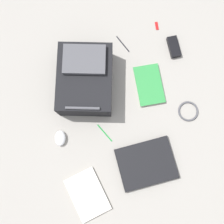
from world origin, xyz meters
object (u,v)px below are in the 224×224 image
(pen_black, at_px, (123,44))
(cable_coil, at_px, (188,111))
(book_comic, at_px, (88,194))
(backpack, at_px, (85,79))
(book_red, at_px, (149,85))
(usb_stick, at_px, (157,26))
(computer_mouse, at_px, (60,138))
(power_brick, at_px, (174,47))
(pen_blue, at_px, (105,133))
(laptop, at_px, (146,163))

(pen_black, bearing_deg, cable_coil, 114.05)
(book_comic, bearing_deg, backpack, -106.78)
(backpack, xyz_separation_m, book_red, (-0.37, 0.14, -0.08))
(cable_coil, bearing_deg, usb_stick, -90.70)
(cable_coil, relative_size, usb_stick, 2.32)
(computer_mouse, distance_m, pen_black, 0.73)
(cable_coil, height_order, pen_black, cable_coil)
(book_red, distance_m, usb_stick, 0.41)
(cable_coil, relative_size, power_brick, 0.93)
(backpack, relative_size, pen_blue, 3.60)
(backpack, bearing_deg, power_brick, -175.00)
(book_comic, bearing_deg, cable_coil, -159.25)
(book_comic, relative_size, cable_coil, 2.30)
(cable_coil, distance_m, usb_stick, 0.60)
(computer_mouse, xyz_separation_m, cable_coil, (-0.81, 0.09, -0.02))
(pen_black, distance_m, pen_blue, 0.60)
(book_comic, distance_m, pen_black, 0.98)
(book_red, xyz_separation_m, pen_black, (0.07, -0.32, -0.01))
(usb_stick, bearing_deg, computer_mouse, 32.37)
(backpack, height_order, usb_stick, backpack)
(backpack, distance_m, book_comic, 0.69)
(power_brick, bearing_deg, pen_blue, 33.16)
(pen_black, height_order, usb_stick, same)
(laptop, bearing_deg, backpack, -71.87)
(backpack, relative_size, pen_black, 3.69)
(book_red, height_order, power_brick, power_brick)
(computer_mouse, bearing_deg, backpack, -115.20)
(book_red, bearing_deg, book_comic, 42.32)
(backpack, distance_m, usb_stick, 0.61)
(book_comic, distance_m, usb_stick, 1.16)
(backpack, distance_m, computer_mouse, 0.39)
(book_red, height_order, pen_blue, book_red)
(power_brick, relative_size, usb_stick, 2.51)
(pen_blue, xyz_separation_m, usb_stick, (-0.55, -0.57, 0.00))
(power_brick, height_order, pen_black, power_brick)
(computer_mouse, distance_m, cable_coil, 0.81)
(book_red, bearing_deg, backpack, -19.97)
(computer_mouse, bearing_deg, book_comic, 115.76)
(laptop, bearing_deg, pen_black, -98.12)
(book_red, distance_m, pen_black, 0.32)
(book_comic, height_order, computer_mouse, computer_mouse)
(backpack, xyz_separation_m, laptop, (-0.19, 0.59, -0.08))
(cable_coil, bearing_deg, power_brick, -97.77)
(book_comic, bearing_deg, power_brick, -138.73)
(cable_coil, bearing_deg, backpack, -33.92)
(laptop, relative_size, computer_mouse, 3.75)
(pen_black, bearing_deg, power_brick, 157.04)
(pen_black, bearing_deg, backpack, 30.91)
(book_red, height_order, usb_stick, book_red)
(cable_coil, height_order, power_brick, power_brick)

